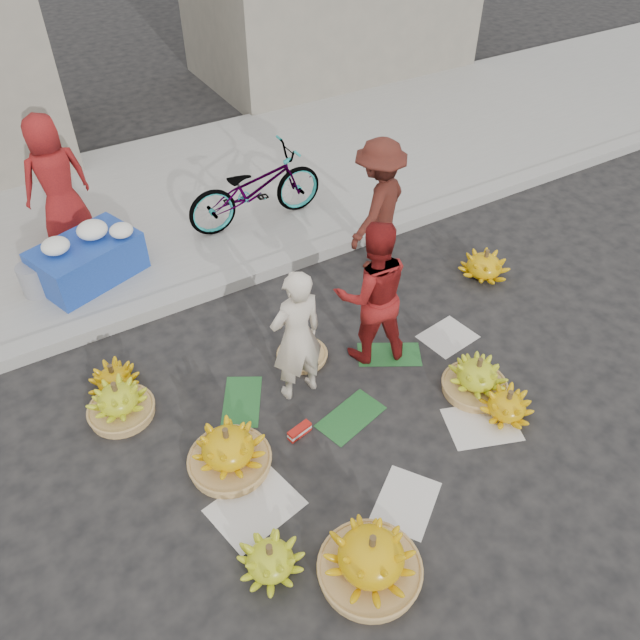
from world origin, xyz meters
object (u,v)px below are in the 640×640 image
bicycle (255,188)px  flower_table (88,258)px  banana_bunch_4 (476,377)px  banana_bunch_0 (228,450)px  vendor_cream (297,336)px

bicycle → flower_table: bearing=94.2°
banana_bunch_4 → banana_bunch_0: bearing=170.1°
flower_table → banana_bunch_4: bearing=-72.4°
banana_bunch_0 → banana_bunch_4: (2.42, -0.42, -0.03)m
banana_bunch_0 → vendor_cream: 1.17m
banana_bunch_4 → vendor_cream: bearing=149.2°
flower_table → bicycle: 2.22m
flower_table → bicycle: (2.20, 0.12, 0.21)m
vendor_cream → bicycle: (0.96, 2.81, -0.12)m
banana_bunch_0 → banana_bunch_4: 2.46m
bicycle → banana_bunch_4: bearing=-170.8°
banana_bunch_4 → flower_table: flower_table is taller
banana_bunch_0 → flower_table: bearing=95.5°
vendor_cream → banana_bunch_0: bearing=24.2°
banana_bunch_0 → vendor_cream: size_ratio=0.49×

